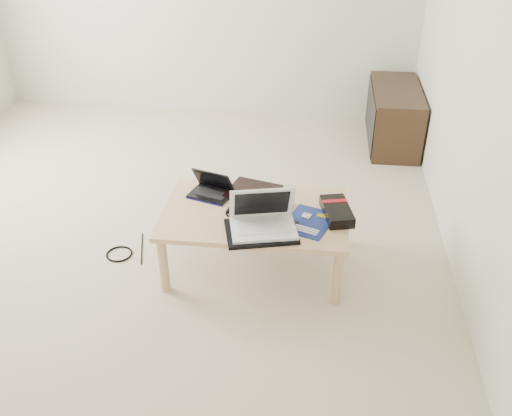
# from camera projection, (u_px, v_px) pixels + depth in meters

# --- Properties ---
(ground) EXTENTS (4.00, 4.00, 0.00)m
(ground) POSITION_uv_depth(u_px,v_px,m) (154.00, 218.00, 4.06)
(ground) COLOR #BCAE98
(ground) RESTS_ON ground
(coffee_table) EXTENTS (1.10, 0.70, 0.40)m
(coffee_table) POSITION_uv_depth(u_px,v_px,m) (255.00, 218.00, 3.41)
(coffee_table) COLOR #D5AD80
(coffee_table) RESTS_ON ground
(media_cabinet) EXTENTS (0.41, 0.90, 0.50)m
(media_cabinet) POSITION_uv_depth(u_px,v_px,m) (393.00, 116.00, 4.97)
(media_cabinet) COLOR #392717
(media_cabinet) RESTS_ON ground
(book) EXTENTS (0.36, 0.33, 0.03)m
(book) POSITION_uv_depth(u_px,v_px,m) (254.00, 192.00, 3.54)
(book) COLOR black
(book) RESTS_ON coffee_table
(netbook) EXTENTS (0.29, 0.25, 0.16)m
(netbook) POSITION_uv_depth(u_px,v_px,m) (211.00, 190.00, 3.53)
(netbook) COLOR black
(netbook) RESTS_ON coffee_table
(tablet) EXTENTS (0.30, 0.26, 0.01)m
(tablet) POSITION_uv_depth(u_px,v_px,m) (253.00, 208.00, 3.41)
(tablet) COLOR black
(tablet) RESTS_ON coffee_table
(remote) EXTENTS (0.11, 0.21, 0.02)m
(remote) POSITION_uv_depth(u_px,v_px,m) (286.00, 211.00, 3.37)
(remote) COLOR #B0B0B5
(remote) RESTS_ON coffee_table
(neoprene_sleeve) EXTENTS (0.45, 0.37, 0.02)m
(neoprene_sleeve) POSITION_uv_depth(u_px,v_px,m) (261.00, 231.00, 3.19)
(neoprene_sleeve) COLOR black
(neoprene_sleeve) RESTS_ON coffee_table
(white_laptop) EXTENTS (0.41, 0.33, 0.24)m
(white_laptop) POSITION_uv_depth(u_px,v_px,m) (263.00, 219.00, 3.18)
(white_laptop) COLOR white
(white_laptop) RESTS_ON neoprene_sleeve
(motherboard) EXTENTS (0.34, 0.37, 0.01)m
(motherboard) POSITION_uv_depth(u_px,v_px,m) (309.00, 222.00, 3.28)
(motherboard) COLOR #0C1B4E
(motherboard) RESTS_ON coffee_table
(gpu_box) EXTENTS (0.21, 0.32, 0.07)m
(gpu_box) POSITION_uv_depth(u_px,v_px,m) (337.00, 211.00, 3.33)
(gpu_box) COLOR black
(gpu_box) RESTS_ON coffee_table
(cable_coil) EXTENTS (0.10, 0.10, 0.01)m
(cable_coil) POSITION_uv_depth(u_px,v_px,m) (234.00, 213.00, 3.35)
(cable_coil) COLOR black
(cable_coil) RESTS_ON coffee_table
(floor_cable_coil) EXTENTS (0.20, 0.20, 0.01)m
(floor_cable_coil) POSITION_uv_depth(u_px,v_px,m) (119.00, 254.00, 3.68)
(floor_cable_coil) COLOR black
(floor_cable_coil) RESTS_ON ground
(floor_cable_trail) EXTENTS (0.10, 0.33, 0.01)m
(floor_cable_trail) POSITION_uv_depth(u_px,v_px,m) (142.00, 248.00, 3.74)
(floor_cable_trail) COLOR black
(floor_cable_trail) RESTS_ON ground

